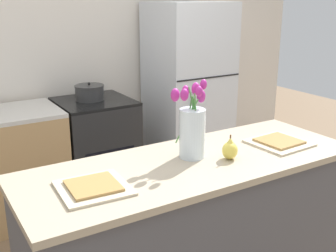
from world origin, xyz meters
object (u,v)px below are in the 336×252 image
Objects in this scene: refrigerator at (188,93)px; stove_range at (97,150)px; plate_setting_right at (279,142)px; cooking_pot at (90,92)px; flower_vase at (192,128)px; pear_figurine at (230,150)px; plate_setting_left at (93,187)px.

stove_range is at bearing -179.96° from refrigerator.
refrigerator is at bearing 73.46° from plate_setting_right.
cooking_pot is (-0.02, 0.03, 0.51)m from stove_range.
refrigerator is 5.34× the size of plate_setting_right.
cooking_pot is (0.05, 1.58, -0.12)m from flower_vase.
flower_vase reaches higher than plate_setting_right.
stove_range is 1.76m from pear_figurine.
flower_vase is 0.57m from plate_setting_right.
flower_vase reaches higher than plate_setting_left.
plate_setting_left is at bearing -110.87° from cooking_pot.
pear_figurine is at bearing -117.61° from refrigerator.
cooking_pot is at bearing 106.20° from plate_setting_right.
refrigerator is 2.30m from plate_setting_left.
stove_range is 2.84× the size of plate_setting_left.
pear_figurine is (0.15, -0.13, -0.11)m from flower_vase.
cooking_pot is at bearing 178.32° from refrigerator.
flower_vase reaches higher than cooking_pot.
pear_figurine reaches higher than cooking_pot.
pear_figurine is at bearing -175.11° from plate_setting_right.
plate_setting_left is at bearing -170.76° from flower_vase.
plate_setting_left is 1.00× the size of plate_setting_right.
refrigerator reaches higher than cooking_pot.
flower_vase is 0.22m from pear_figurine.
flower_vase is 1.32× the size of plate_setting_left.
refrigerator is 4.04× the size of flower_vase.
pear_figurine is at bearing -86.74° from cooking_pot.
stove_range is 2.84× the size of plate_setting_right.
plate_setting_right is 1.74m from cooking_pot.
pear_figurine is 0.42× the size of plate_setting_left.
refrigerator is at bearing 62.39° from pear_figurine.
refrigerator is 1.90m from pear_figurine.
plate_setting_left is 1.12m from plate_setting_right.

